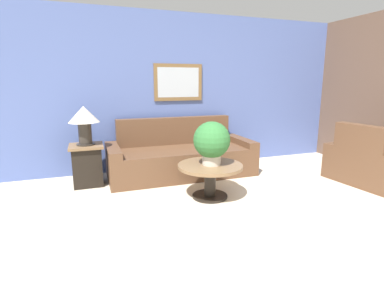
# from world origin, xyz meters

# --- Properties ---
(ground_plane) EXTENTS (20.00, 20.00, 0.00)m
(ground_plane) POSITION_xyz_m (0.00, 0.00, 0.00)
(ground_plane) COLOR beige
(wall_back) EXTENTS (7.75, 0.09, 2.60)m
(wall_back) POSITION_xyz_m (-0.00, 3.10, 1.30)
(wall_back) COLOR #5166A8
(wall_back) RESTS_ON ground_plane
(couch_main) EXTENTS (2.30, 0.92, 0.89)m
(couch_main) POSITION_xyz_m (-0.31, 2.58, 0.28)
(couch_main) COLOR brown
(couch_main) RESTS_ON ground_plane
(armchair) EXTENTS (1.11, 1.21, 0.89)m
(armchair) POSITION_xyz_m (2.28, 1.23, 0.28)
(armchair) COLOR brown
(armchair) RESTS_ON ground_plane
(coffee_table) EXTENTS (0.83, 0.83, 0.44)m
(coffee_table) POSITION_xyz_m (-0.25, 1.50, 0.32)
(coffee_table) COLOR black
(coffee_table) RESTS_ON ground_plane
(side_table) EXTENTS (0.47, 0.47, 0.59)m
(side_table) POSITION_xyz_m (-1.74, 2.55, 0.30)
(side_table) COLOR black
(side_table) RESTS_ON ground_plane
(table_lamp) EXTENTS (0.43, 0.43, 0.55)m
(table_lamp) POSITION_xyz_m (-1.74, 2.55, 0.97)
(table_lamp) COLOR #2D2823
(table_lamp) RESTS_ON side_table
(potted_plant_on_table) EXTENTS (0.47, 0.47, 0.55)m
(potted_plant_on_table) POSITION_xyz_m (-0.23, 1.50, 0.74)
(potted_plant_on_table) COLOR beige
(potted_plant_on_table) RESTS_ON coffee_table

